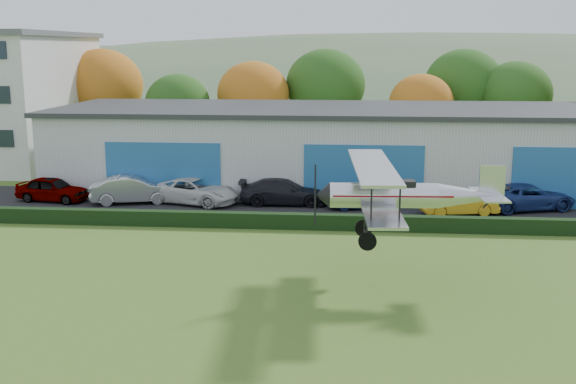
# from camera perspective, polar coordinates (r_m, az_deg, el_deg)

# --- Properties ---
(ground) EXTENTS (300.00, 300.00, 0.00)m
(ground) POSITION_cam_1_polar(r_m,az_deg,el_deg) (20.82, -7.14, -14.31)
(ground) COLOR #486B22
(ground) RESTS_ON ground
(apron) EXTENTS (48.00, 9.00, 0.05)m
(apron) POSITION_cam_1_polar(r_m,az_deg,el_deg) (40.31, 3.34, -1.31)
(apron) COLOR black
(apron) RESTS_ON ground
(hedge) EXTENTS (46.00, 0.60, 0.80)m
(hedge) POSITION_cam_1_polar(r_m,az_deg,el_deg) (35.56, 3.10, -2.46)
(hedge) COLOR black
(hedge) RESTS_ON ground
(hangar) EXTENTS (40.60, 12.60, 5.30)m
(hangar) POSITION_cam_1_polar(r_m,az_deg,el_deg) (46.69, 6.12, 3.72)
(hangar) COLOR #B2B7BC
(hangar) RESTS_ON ground
(tree_belt) EXTENTS (75.70, 13.22, 10.12)m
(tree_belt) POSITION_cam_1_polar(r_m,az_deg,el_deg) (59.07, 1.92, 8.32)
(tree_belt) COLOR #3D2614
(tree_belt) RESTS_ON ground
(distant_hills) EXTENTS (430.00, 196.00, 56.00)m
(distant_hills) POSITION_cam_1_polar(r_m,az_deg,el_deg) (160.03, 2.00, 3.76)
(distant_hills) COLOR #4C6642
(distant_hills) RESTS_ON ground
(car_0) EXTENTS (4.58, 2.44, 1.48)m
(car_0) POSITION_cam_1_polar(r_m,az_deg,el_deg) (44.13, -18.83, 0.23)
(car_0) COLOR gray
(car_0) RESTS_ON apron
(car_1) EXTENTS (5.27, 2.95, 1.65)m
(car_1) POSITION_cam_1_polar(r_m,az_deg,el_deg) (42.30, -12.61, 0.21)
(car_1) COLOR silver
(car_1) RESTS_ON apron
(car_2) EXTENTS (5.87, 4.00, 1.49)m
(car_2) POSITION_cam_1_polar(r_m,az_deg,el_deg) (41.55, -7.69, 0.08)
(car_2) COLOR silver
(car_2) RESTS_ON apron
(car_3) EXTENTS (5.27, 2.26, 1.51)m
(car_3) POSITION_cam_1_polar(r_m,az_deg,el_deg) (40.97, -0.34, 0.04)
(car_3) COLOR black
(car_3) RESTS_ON apron
(car_4) EXTENTS (4.12, 2.17, 1.34)m
(car_4) POSITION_cam_1_polar(r_m,az_deg,el_deg) (40.09, 6.01, -0.41)
(car_4) COLOR navy
(car_4) RESTS_ON apron
(car_5) EXTENTS (4.50, 2.38, 1.41)m
(car_5) POSITION_cam_1_polar(r_m,az_deg,el_deg) (39.48, 13.86, -0.83)
(car_5) COLOR gold
(car_5) RESTS_ON apron
(car_6) EXTENTS (5.84, 3.93, 1.49)m
(car_6) POSITION_cam_1_polar(r_m,az_deg,el_deg) (41.93, 19.12, -0.36)
(car_6) COLOR navy
(car_6) RESTS_ON apron
(biplane) EXTENTS (7.18, 8.22, 3.08)m
(biplane) POSITION_cam_1_polar(r_m,az_deg,el_deg) (26.67, 9.19, -0.07)
(biplane) COLOR silver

